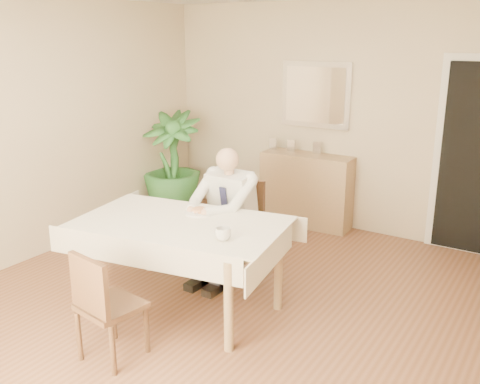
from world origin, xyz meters
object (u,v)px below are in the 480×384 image
Objects in this scene: chair_near at (103,302)px; sideboard at (306,190)px; potted_palm at (172,164)px; dining_table at (181,231)px; chair_far at (239,220)px; seated_man at (222,209)px; coffee_mug at (223,234)px.

chair_near is 3.34m from sideboard.
dining_table is at bearing -48.57° from potted_palm.
chair_near is at bearing -92.25° from chair_far.
potted_palm reaches higher than chair_far.
chair_near is (0.06, -1.83, -0.04)m from chair_far.
chair_far is (-0.00, 0.88, -0.17)m from dining_table.
sideboard is 0.83× the size of potted_palm.
sideboard is at bearing 80.55° from dining_table.
seated_man is (-0.06, 1.54, 0.23)m from chair_near.
sideboard is (-0.01, 1.51, -0.07)m from chair_far.
sideboard is 1.73m from potted_palm.
potted_palm is at bearing 121.78° from dining_table.
chair_near is at bearing -120.02° from coffee_mug.
dining_table is 2.40m from sideboard.
chair_near is 1.56m from seated_man.
dining_table is 0.59m from seated_man.
chair_near is 0.98m from coffee_mug.
chair_far is 1.08× the size of chair_near.
potted_palm reaches higher than sideboard.
dining_table is 2.48m from potted_palm.
chair_far is 1.92m from potted_palm.
potted_palm is (-1.64, 0.98, 0.15)m from chair_far.
potted_palm reaches higher than coffee_mug.
dining_table is 1.51× the size of seated_man.
potted_palm is at bearing 142.35° from seated_man.
coffee_mug is (0.52, -1.03, 0.30)m from chair_far.
chair_far reaches higher than sideboard.
coffee_mug reaches higher than dining_table.
chair_far is at bearing 80.35° from dining_table.
chair_near is 6.87× the size of coffee_mug.
dining_table is at bearing 102.15° from chair_near.
seated_man reaches higher than dining_table.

